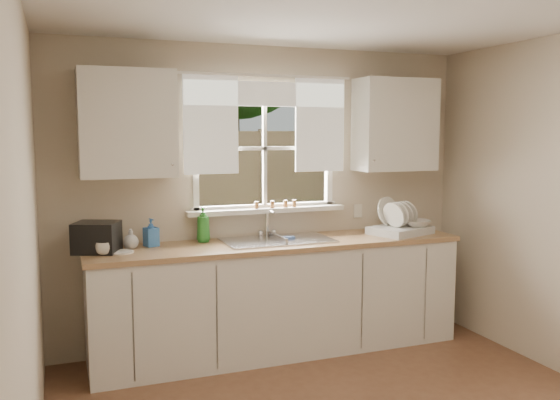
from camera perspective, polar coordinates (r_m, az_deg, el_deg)
name	(u,v)px	position (r m, az deg, el deg)	size (l,w,h in m)	color
room_walls	(395,237)	(3.18, 11.00, -3.55)	(3.62, 4.02, 2.50)	beige
window	(265,168)	(5.02, -1.42, 3.11)	(1.38, 0.16, 1.06)	white
curtains	(267,114)	(4.96, -1.24, 8.24)	(1.50, 0.03, 0.81)	white
base_cabinets	(279,299)	(4.90, -0.13, -9.48)	(3.00, 0.62, 0.87)	silver
countertop	(279,244)	(4.79, -0.13, -4.24)	(3.04, 0.65, 0.04)	#A77E53
upper_cabinet_left	(127,124)	(4.58, -14.50, 7.13)	(0.70, 0.33, 0.80)	silver
upper_cabinet_right	(395,125)	(5.35, 11.02, 7.11)	(0.70, 0.33, 0.80)	silver
wall_outlet	(358,211)	(5.40, 7.51, -1.03)	(0.08, 0.01, 0.12)	beige
sill_jars	(277,204)	(5.02, -0.26, -0.40)	(0.38, 0.04, 0.06)	brown
backyard	(180,41)	(11.49, -9.59, 14.86)	(20.00, 10.00, 6.13)	#335421
sink	(277,249)	(4.83, -0.26, -4.78)	(0.88, 0.52, 0.40)	#B7B7BC
dish_rack	(400,226)	(5.23, 11.43, -2.49)	(0.58, 0.51, 0.31)	silver
bowl	(417,223)	(5.26, 13.01, -2.19)	(0.23, 0.23, 0.06)	silver
soap_bottle_a	(203,224)	(4.79, -7.40, -2.34)	(0.11, 0.11, 0.28)	#297F2A
soap_bottle_b	(151,232)	(4.68, -12.30, -3.07)	(0.10, 0.10, 0.22)	#3471C3
soap_bottle_c	(131,239)	(4.62, -14.17, -3.65)	(0.12, 0.12, 0.15)	beige
saucer	(122,252)	(4.50, -15.00, -4.86)	(0.17, 0.17, 0.01)	white
cup	(104,248)	(4.44, -16.57, -4.49)	(0.12, 0.12, 0.10)	silver
black_appliance	(97,237)	(4.55, -17.23, -3.44)	(0.30, 0.26, 0.22)	black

